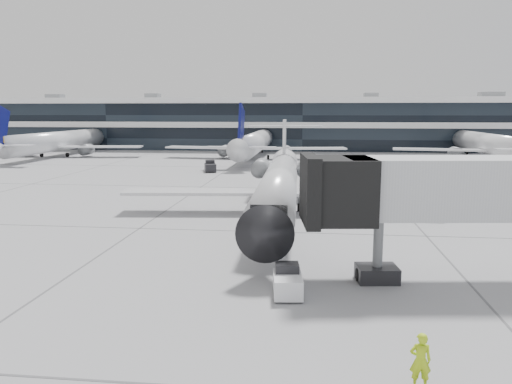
# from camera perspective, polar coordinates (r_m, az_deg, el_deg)

# --- Properties ---
(ground) EXTENTS (220.00, 220.00, 0.00)m
(ground) POSITION_cam_1_polar(r_m,az_deg,el_deg) (34.83, 2.58, -4.61)
(ground) COLOR gray
(ground) RESTS_ON ground
(terminal) EXTENTS (170.00, 22.00, 10.00)m
(terminal) POSITION_cam_1_polar(r_m,az_deg,el_deg) (115.82, 5.45, 7.53)
(terminal) COLOR black
(terminal) RESTS_ON ground
(bg_jet_left) EXTENTS (32.00, 40.00, 9.60)m
(bg_jet_left) POSITION_cam_1_polar(r_m,az_deg,el_deg) (100.91, -21.49, 3.84)
(bg_jet_left) COLOR silver
(bg_jet_left) RESTS_ON ground
(bg_jet_center) EXTENTS (32.00, 40.00, 9.60)m
(bg_jet_center) POSITION_cam_1_polar(r_m,az_deg,el_deg) (89.73, -0.08, 3.89)
(bg_jet_center) COLOR silver
(bg_jet_center) RESTS_ON ground
(bg_jet_right) EXTENTS (32.00, 40.00, 9.60)m
(bg_jet_right) POSITION_cam_1_polar(r_m,az_deg,el_deg) (93.96, 24.98, 3.27)
(bg_jet_right) COLOR silver
(bg_jet_right) RESTS_ON ground
(regional_jet) EXTENTS (25.89, 32.23, 7.45)m
(regional_jet) POSITION_cam_1_polar(r_m,az_deg,el_deg) (40.53, 2.67, 1.01)
(regional_jet) COLOR silver
(regional_jet) RESTS_ON ground
(ramp_worker) EXTENTS (0.66, 0.43, 1.79)m
(ramp_worker) POSITION_cam_1_polar(r_m,az_deg,el_deg) (16.60, 18.27, -17.84)
(ramp_worker) COLOR #B2DB17
(ramp_worker) RESTS_ON ground
(baggage_tug) EXTENTS (1.50, 2.28, 1.37)m
(baggage_tug) POSITION_cam_1_polar(r_m,az_deg,el_deg) (23.14, 3.62, -10.24)
(baggage_tug) COLOR white
(baggage_tug) RESTS_ON ground
(traffic_cone) EXTENTS (0.40, 0.40, 0.49)m
(traffic_cone) POSITION_cam_1_polar(r_m,az_deg,el_deg) (49.89, -0.20, -0.11)
(traffic_cone) COLOR orange
(traffic_cone) RESTS_ON ground
(far_tug) EXTENTS (2.11, 2.80, 1.59)m
(far_tug) POSITION_cam_1_polar(r_m,az_deg,el_deg) (69.60, -5.25, 2.90)
(far_tug) COLOR black
(far_tug) RESTS_ON ground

